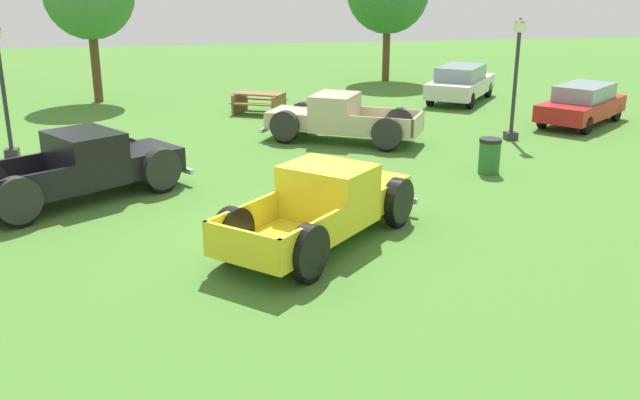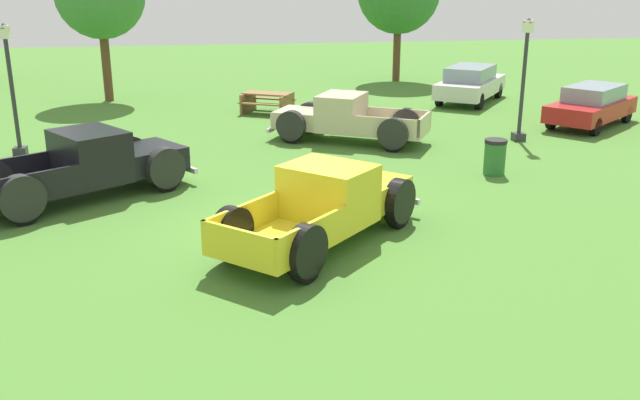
{
  "view_description": "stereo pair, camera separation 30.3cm",
  "coord_description": "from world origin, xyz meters",
  "px_view_note": "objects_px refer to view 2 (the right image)",
  "views": [
    {
      "loc": [
        -2.04,
        -13.58,
        5.14
      ],
      "look_at": [
        0.37,
        -0.74,
        0.9
      ],
      "focal_mm": 39.62,
      "sensor_mm": 36.0,
      "label": 1
    },
    {
      "loc": [
        -1.74,
        -13.63,
        5.14
      ],
      "look_at": [
        0.37,
        -0.74,
        0.9
      ],
      "focal_mm": 39.62,
      "sensor_mm": 36.0,
      "label": 2
    }
  ],
  "objects_px": {
    "pickup_truck_foreground": "(330,203)",
    "picnic_table": "(267,100)",
    "lamp_post_far": "(12,88)",
    "pickup_truck_behind_right": "(339,119)",
    "sedan_distant_a": "(470,83)",
    "lamp_post_near": "(524,78)",
    "trash_can": "(495,157)",
    "pickup_truck_behind_left": "(94,165)",
    "sedan_distant_b": "(592,105)"
  },
  "relations": [
    {
      "from": "trash_can",
      "to": "lamp_post_far",
      "type": "bearing_deg",
      "value": 162.08
    },
    {
      "from": "pickup_truck_foreground",
      "to": "lamp_post_far",
      "type": "xyz_separation_m",
      "value": [
        -7.79,
        8.09,
        1.26
      ]
    },
    {
      "from": "pickup_truck_behind_left",
      "to": "sedan_distant_a",
      "type": "relative_size",
      "value": 1.15
    },
    {
      "from": "lamp_post_near",
      "to": "trash_can",
      "type": "bearing_deg",
      "value": -122.73
    },
    {
      "from": "pickup_truck_behind_right",
      "to": "lamp_post_near",
      "type": "xyz_separation_m",
      "value": [
        5.64,
        -0.89,
        1.28
      ]
    },
    {
      "from": "pickup_truck_foreground",
      "to": "lamp_post_near",
      "type": "height_order",
      "value": "lamp_post_near"
    },
    {
      "from": "lamp_post_near",
      "to": "trash_can",
      "type": "xyz_separation_m",
      "value": [
        -2.32,
        -3.62,
        -1.52
      ]
    },
    {
      "from": "pickup_truck_behind_left",
      "to": "picnic_table",
      "type": "height_order",
      "value": "pickup_truck_behind_left"
    },
    {
      "from": "sedan_distant_b",
      "to": "lamp_post_far",
      "type": "bearing_deg",
      "value": -176.33
    },
    {
      "from": "pickup_truck_foreground",
      "to": "pickup_truck_behind_right",
      "type": "bearing_deg",
      "value": 77.96
    },
    {
      "from": "pickup_truck_foreground",
      "to": "pickup_truck_behind_right",
      "type": "xyz_separation_m",
      "value": [
        1.8,
        8.42,
        -0.02
      ]
    },
    {
      "from": "sedan_distant_a",
      "to": "trash_can",
      "type": "distance_m",
      "value": 11.04
    },
    {
      "from": "pickup_truck_behind_right",
      "to": "sedan_distant_b",
      "type": "bearing_deg",
      "value": 5.44
    },
    {
      "from": "sedan_distant_a",
      "to": "lamp_post_near",
      "type": "height_order",
      "value": "lamp_post_near"
    },
    {
      "from": "lamp_post_near",
      "to": "picnic_table",
      "type": "xyz_separation_m",
      "value": [
        -7.47,
        5.87,
        -1.5
      ]
    },
    {
      "from": "sedan_distant_b",
      "to": "sedan_distant_a",
      "type": "bearing_deg",
      "value": 115.53
    },
    {
      "from": "pickup_truck_foreground",
      "to": "lamp_post_near",
      "type": "relative_size",
      "value": 1.27
    },
    {
      "from": "lamp_post_far",
      "to": "lamp_post_near",
      "type": "bearing_deg",
      "value": -2.09
    },
    {
      "from": "picnic_table",
      "to": "pickup_truck_foreground",
      "type": "bearing_deg",
      "value": -89.85
    },
    {
      "from": "pickup_truck_behind_left",
      "to": "lamp_post_far",
      "type": "xyz_separation_m",
      "value": [
        -2.73,
        4.38,
        1.23
      ]
    },
    {
      "from": "pickup_truck_foreground",
      "to": "sedan_distant_b",
      "type": "height_order",
      "value": "pickup_truck_foreground"
    },
    {
      "from": "sedan_distant_a",
      "to": "picnic_table",
      "type": "bearing_deg",
      "value": -172.93
    },
    {
      "from": "sedan_distant_a",
      "to": "pickup_truck_foreground",
      "type": "bearing_deg",
      "value": -120.22
    },
    {
      "from": "pickup_truck_behind_left",
      "to": "sedan_distant_a",
      "type": "distance_m",
      "value": 17.22
    },
    {
      "from": "pickup_truck_foreground",
      "to": "pickup_truck_behind_left",
      "type": "bearing_deg",
      "value": 143.7
    },
    {
      "from": "pickup_truck_foreground",
      "to": "pickup_truck_behind_right",
      "type": "height_order",
      "value": "pickup_truck_foreground"
    },
    {
      "from": "pickup_truck_behind_left",
      "to": "sedan_distant_b",
      "type": "bearing_deg",
      "value": 19.28
    },
    {
      "from": "lamp_post_near",
      "to": "picnic_table",
      "type": "relative_size",
      "value": 1.67
    },
    {
      "from": "pickup_truck_behind_right",
      "to": "sedan_distant_b",
      "type": "height_order",
      "value": "pickup_truck_behind_right"
    },
    {
      "from": "lamp_post_near",
      "to": "trash_can",
      "type": "distance_m",
      "value": 4.56
    },
    {
      "from": "pickup_truck_foreground",
      "to": "picnic_table",
      "type": "bearing_deg",
      "value": 90.15
    },
    {
      "from": "sedan_distant_a",
      "to": "picnic_table",
      "type": "relative_size",
      "value": 2.04
    },
    {
      "from": "pickup_truck_behind_right",
      "to": "sedan_distant_a",
      "type": "height_order",
      "value": "pickup_truck_behind_right"
    },
    {
      "from": "lamp_post_near",
      "to": "picnic_table",
      "type": "bearing_deg",
      "value": 141.87
    },
    {
      "from": "pickup_truck_behind_right",
      "to": "sedan_distant_b",
      "type": "xyz_separation_m",
      "value": [
        9.08,
        0.87,
        0.02
      ]
    },
    {
      "from": "pickup_truck_behind_left",
      "to": "lamp_post_near",
      "type": "distance_m",
      "value": 13.12
    },
    {
      "from": "sedan_distant_a",
      "to": "trash_can",
      "type": "height_order",
      "value": "sedan_distant_a"
    },
    {
      "from": "pickup_truck_foreground",
      "to": "lamp_post_far",
      "type": "bearing_deg",
      "value": 133.9
    },
    {
      "from": "pickup_truck_behind_right",
      "to": "sedan_distant_b",
      "type": "relative_size",
      "value": 1.18
    },
    {
      "from": "pickup_truck_foreground",
      "to": "trash_can",
      "type": "height_order",
      "value": "pickup_truck_foreground"
    },
    {
      "from": "sedan_distant_a",
      "to": "lamp_post_far",
      "type": "xyz_separation_m",
      "value": [
        -16.2,
        -6.36,
        1.21
      ]
    },
    {
      "from": "lamp_post_near",
      "to": "lamp_post_far",
      "type": "height_order",
      "value": "lamp_post_near"
    },
    {
      "from": "pickup_truck_foreground",
      "to": "picnic_table",
      "type": "height_order",
      "value": "pickup_truck_foreground"
    },
    {
      "from": "pickup_truck_foreground",
      "to": "trash_can",
      "type": "xyz_separation_m",
      "value": [
        5.12,
        3.92,
        -0.25
      ]
    },
    {
      "from": "pickup_truck_foreground",
      "to": "sedan_distant_b",
      "type": "relative_size",
      "value": 1.12
    },
    {
      "from": "pickup_truck_behind_right",
      "to": "lamp_post_near",
      "type": "height_order",
      "value": "lamp_post_near"
    },
    {
      "from": "lamp_post_far",
      "to": "sedan_distant_b",
      "type": "bearing_deg",
      "value": 3.67
    },
    {
      "from": "pickup_truck_behind_right",
      "to": "trash_can",
      "type": "relative_size",
      "value": 5.37
    },
    {
      "from": "pickup_truck_foreground",
      "to": "lamp_post_near",
      "type": "distance_m",
      "value": 10.66
    },
    {
      "from": "pickup_truck_foreground",
      "to": "lamp_post_near",
      "type": "xyz_separation_m",
      "value": [
        7.44,
        7.53,
        1.27
      ]
    }
  ]
}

